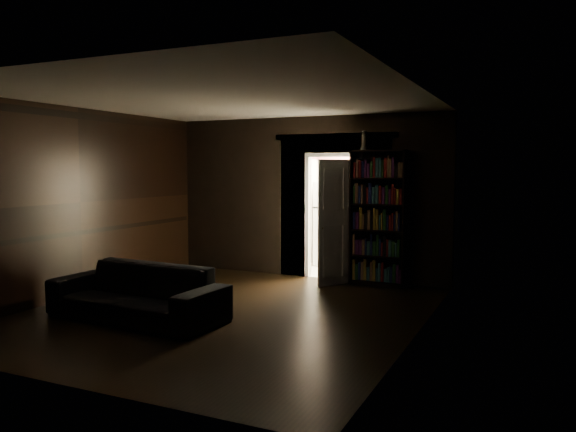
# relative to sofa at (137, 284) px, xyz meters

# --- Properties ---
(ground) EXTENTS (5.50, 5.50, 0.00)m
(ground) POSITION_rel_sofa_xyz_m (0.87, 0.73, -0.45)
(ground) COLOR black
(ground) RESTS_ON ground
(room_walls) EXTENTS (5.02, 5.61, 2.84)m
(room_walls) POSITION_rel_sofa_xyz_m (0.86, 1.80, 1.24)
(room_walls) COLOR black
(room_walls) RESTS_ON ground
(kitchen_alcove) EXTENTS (2.20, 1.80, 2.60)m
(kitchen_alcove) POSITION_rel_sofa_xyz_m (1.37, 4.60, 0.76)
(kitchen_alcove) COLOR beige
(kitchen_alcove) RESTS_ON ground
(sofa) EXTENTS (2.38, 1.15, 0.89)m
(sofa) POSITION_rel_sofa_xyz_m (0.00, 0.00, 0.00)
(sofa) COLOR black
(sofa) RESTS_ON ground
(bookshelf) EXTENTS (0.95, 0.55, 2.20)m
(bookshelf) POSITION_rel_sofa_xyz_m (2.20, 3.32, 0.65)
(bookshelf) COLOR black
(bookshelf) RESTS_ON ground
(refrigerator) EXTENTS (0.86, 0.81, 1.65)m
(refrigerator) POSITION_rel_sofa_xyz_m (0.94, 4.84, 0.38)
(refrigerator) COLOR white
(refrigerator) RESTS_ON ground
(door) EXTENTS (0.50, 0.75, 2.05)m
(door) POSITION_rel_sofa_xyz_m (1.61, 3.10, 0.58)
(door) COLOR white
(door) RESTS_ON ground
(figurine) EXTENTS (0.13, 0.13, 0.32)m
(figurine) POSITION_rel_sofa_xyz_m (1.95, 3.29, 1.91)
(figurine) COLOR silver
(figurine) RESTS_ON bookshelf
(bottles) EXTENTS (0.57, 0.19, 0.23)m
(bottles) POSITION_rel_sofa_xyz_m (0.86, 4.79, 1.32)
(bottles) COLOR black
(bottles) RESTS_ON refrigerator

